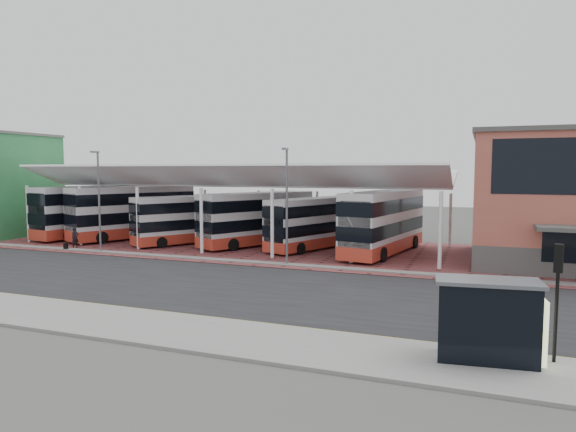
{
  "coord_description": "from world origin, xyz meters",
  "views": [
    {
      "loc": [
        14.53,
        -26.42,
        6.56
      ],
      "look_at": [
        1.65,
        7.46,
        3.33
      ],
      "focal_mm": 32.0,
      "sensor_mm": 36.0,
      "label": 1
    }
  ],
  "objects_px": {
    "bus_1": "(133,213)",
    "pedestrian": "(75,238)",
    "bus_0": "(93,211)",
    "bus_shelter": "(498,313)",
    "bus_4": "(316,223)",
    "bus_5": "(384,222)",
    "traffic_signal_west": "(557,284)",
    "bus_3": "(257,219)",
    "bus_2": "(190,220)"
  },
  "relations": [
    {
      "from": "bus_1",
      "to": "bus_4",
      "type": "bearing_deg",
      "value": 24.34
    },
    {
      "from": "bus_4",
      "to": "bus_5",
      "type": "height_order",
      "value": "bus_5"
    },
    {
      "from": "bus_1",
      "to": "pedestrian",
      "type": "relative_size",
      "value": 6.92
    },
    {
      "from": "bus_2",
      "to": "traffic_signal_west",
      "type": "height_order",
      "value": "bus_2"
    },
    {
      "from": "bus_1",
      "to": "bus_shelter",
      "type": "relative_size",
      "value": 3.35
    },
    {
      "from": "traffic_signal_west",
      "to": "pedestrian",
      "type": "bearing_deg",
      "value": 172.56
    },
    {
      "from": "bus_3",
      "to": "bus_shelter",
      "type": "distance_m",
      "value": 29.49
    },
    {
      "from": "pedestrian",
      "to": "bus_shelter",
      "type": "height_order",
      "value": "bus_shelter"
    },
    {
      "from": "bus_2",
      "to": "bus_5",
      "type": "distance_m",
      "value": 17.23
    },
    {
      "from": "bus_4",
      "to": "bus_0",
      "type": "bearing_deg",
      "value": -158.26
    },
    {
      "from": "bus_3",
      "to": "bus_2",
      "type": "bearing_deg",
      "value": -143.28
    },
    {
      "from": "bus_4",
      "to": "bus_shelter",
      "type": "distance_m",
      "value": 26.37
    },
    {
      "from": "bus_1",
      "to": "traffic_signal_west",
      "type": "bearing_deg",
      "value": -8.97
    },
    {
      "from": "bus_2",
      "to": "bus_4",
      "type": "distance_m",
      "value": 11.49
    },
    {
      "from": "bus_4",
      "to": "bus_5",
      "type": "bearing_deg",
      "value": 16.26
    },
    {
      "from": "pedestrian",
      "to": "bus_1",
      "type": "bearing_deg",
      "value": 7.06
    },
    {
      "from": "traffic_signal_west",
      "to": "bus_3",
      "type": "bearing_deg",
      "value": 149.3
    },
    {
      "from": "bus_3",
      "to": "bus_5",
      "type": "distance_m",
      "value": 11.14
    },
    {
      "from": "bus_1",
      "to": "pedestrian",
      "type": "height_order",
      "value": "bus_1"
    },
    {
      "from": "bus_0",
      "to": "traffic_signal_west",
      "type": "height_order",
      "value": "bus_0"
    },
    {
      "from": "pedestrian",
      "to": "bus_5",
      "type": "bearing_deg",
      "value": -63.12
    },
    {
      "from": "bus_shelter",
      "to": "traffic_signal_west",
      "type": "bearing_deg",
      "value": 19.41
    },
    {
      "from": "bus_5",
      "to": "traffic_signal_west",
      "type": "xyz_separation_m",
      "value": [
        9.59,
        -21.19,
        0.32
      ]
    },
    {
      "from": "bus_3",
      "to": "bus_5",
      "type": "bearing_deg",
      "value": 23.99
    },
    {
      "from": "bus_shelter",
      "to": "traffic_signal_west",
      "type": "relative_size",
      "value": 0.91
    },
    {
      "from": "bus_0",
      "to": "bus_shelter",
      "type": "relative_size",
      "value": 3.41
    },
    {
      "from": "pedestrian",
      "to": "bus_2",
      "type": "bearing_deg",
      "value": -38.6
    },
    {
      "from": "bus_5",
      "to": "pedestrian",
      "type": "bearing_deg",
      "value": -155.0
    },
    {
      "from": "bus_2",
      "to": "bus_3",
      "type": "relative_size",
      "value": 0.9
    },
    {
      "from": "bus_2",
      "to": "bus_shelter",
      "type": "height_order",
      "value": "bus_2"
    },
    {
      "from": "bus_2",
      "to": "bus_3",
      "type": "distance_m",
      "value": 6.19
    },
    {
      "from": "bus_0",
      "to": "bus_1",
      "type": "height_order",
      "value": "bus_0"
    },
    {
      "from": "bus_1",
      "to": "bus_shelter",
      "type": "xyz_separation_m",
      "value": [
        31.77,
        -22.4,
        -0.66
      ]
    },
    {
      "from": "bus_2",
      "to": "pedestrian",
      "type": "distance_m",
      "value": 9.62
    },
    {
      "from": "bus_5",
      "to": "traffic_signal_west",
      "type": "bearing_deg",
      "value": -55.71
    },
    {
      "from": "bus_2",
      "to": "bus_3",
      "type": "xyz_separation_m",
      "value": [
        6.09,
        1.07,
        0.17
      ]
    },
    {
      "from": "bus_1",
      "to": "bus_5",
      "type": "distance_m",
      "value": 24.0
    },
    {
      "from": "bus_3",
      "to": "bus_4",
      "type": "bearing_deg",
      "value": 26.65
    },
    {
      "from": "bus_0",
      "to": "bus_shelter",
      "type": "bearing_deg",
      "value": -20.82
    },
    {
      "from": "bus_2",
      "to": "pedestrian",
      "type": "xyz_separation_m",
      "value": [
        -7.36,
        -6.08,
        -1.22
      ]
    },
    {
      "from": "bus_3",
      "to": "pedestrian",
      "type": "xyz_separation_m",
      "value": [
        -13.45,
        -7.15,
        -1.4
      ]
    },
    {
      "from": "bus_4",
      "to": "bus_shelter",
      "type": "xyz_separation_m",
      "value": [
        13.55,
        -22.62,
        -0.29
      ]
    },
    {
      "from": "bus_2",
      "to": "bus_5",
      "type": "relative_size",
      "value": 0.82
    },
    {
      "from": "bus_3",
      "to": "bus_4",
      "type": "xyz_separation_m",
      "value": [
        5.35,
        -0.01,
        -0.17
      ]
    },
    {
      "from": "pedestrian",
      "to": "traffic_signal_west",
      "type": "distance_m",
      "value": 37.2
    },
    {
      "from": "bus_0",
      "to": "bus_1",
      "type": "bearing_deg",
      "value": 9.37
    },
    {
      "from": "bus_0",
      "to": "bus_5",
      "type": "height_order",
      "value": "bus_0"
    },
    {
      "from": "bus_4",
      "to": "traffic_signal_west",
      "type": "height_order",
      "value": "bus_4"
    },
    {
      "from": "pedestrian",
      "to": "bus_shelter",
      "type": "distance_m",
      "value": 35.87
    },
    {
      "from": "traffic_signal_west",
      "to": "bus_2",
      "type": "bearing_deg",
      "value": 158.05
    }
  ]
}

